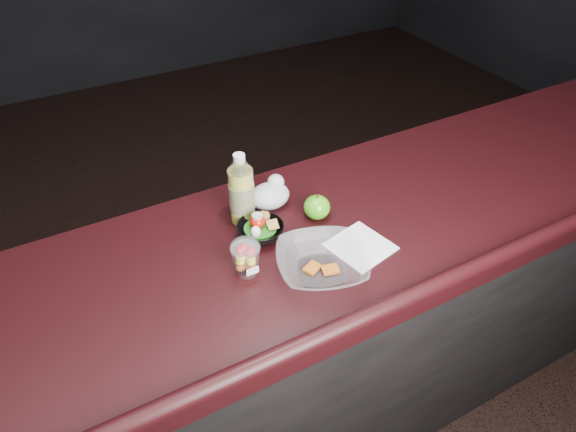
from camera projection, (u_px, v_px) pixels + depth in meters
The scene contains 8 objects.
counter at pixel (266, 358), 1.79m from camera, with size 4.06×0.71×1.02m.
lemonade_bottle at pixel (242, 194), 1.52m from camera, with size 0.08×0.08×0.23m.
fruit_cup at pixel (246, 257), 1.37m from camera, with size 0.08×0.08×0.11m.
green_apple at pixel (317, 207), 1.57m from camera, with size 0.08×0.08×0.08m.
plastic_bag at pixel (270, 194), 1.61m from camera, with size 0.13×0.11×0.09m.
snack_bowl at pixel (260, 230), 1.50m from camera, with size 0.18×0.18×0.08m.
takeout_bowl at pixel (322, 263), 1.39m from camera, with size 0.31×0.31×0.06m.
paper_napkin at pixel (360, 246), 1.48m from camera, with size 0.16×0.16×0.00m, color white.
Camera 1 is at (-0.45, -0.68, 2.02)m, focal length 32.00 mm.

